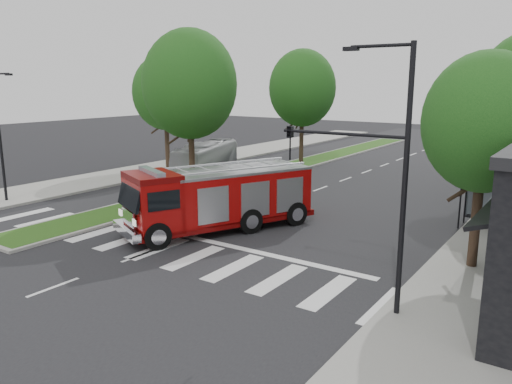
% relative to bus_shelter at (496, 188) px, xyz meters
% --- Properties ---
extents(ground, '(140.00, 140.00, 0.00)m').
position_rel_bus_shelter_xyz_m(ground, '(-11.20, -8.15, -2.04)').
color(ground, black).
rests_on(ground, ground).
extents(sidewalk_left, '(5.00, 80.00, 0.15)m').
position_rel_bus_shelter_xyz_m(sidewalk_left, '(-25.70, 1.85, -1.96)').
color(sidewalk_left, gray).
rests_on(sidewalk_left, ground).
extents(median, '(3.00, 50.00, 0.15)m').
position_rel_bus_shelter_xyz_m(median, '(-17.20, 9.85, -1.96)').
color(median, gray).
rests_on(median, ground).
extents(bus_shelter, '(3.20, 1.60, 2.61)m').
position_rel_bus_shelter_xyz_m(bus_shelter, '(0.00, 0.00, 0.00)').
color(bus_shelter, black).
rests_on(bus_shelter, ground).
extents(tree_right_near, '(4.40, 4.40, 8.05)m').
position_rel_bus_shelter_xyz_m(tree_right_near, '(0.30, -6.15, 3.47)').
color(tree_right_near, black).
rests_on(tree_right_near, ground).
extents(tree_median_near, '(5.80, 5.80, 10.16)m').
position_rel_bus_shelter_xyz_m(tree_median_near, '(-17.20, -2.15, 4.77)').
color(tree_median_near, black).
rests_on(tree_median_near, ground).
extents(tree_median_far, '(5.60, 5.60, 9.72)m').
position_rel_bus_shelter_xyz_m(tree_median_far, '(-17.20, 11.85, 4.45)').
color(tree_median_far, black).
rests_on(tree_median_far, ground).
extents(tree_left_mid, '(5.20, 5.20, 9.16)m').
position_rel_bus_shelter_xyz_m(tree_left_mid, '(-25.20, 3.85, 4.12)').
color(tree_left_mid, black).
rests_on(tree_left_mid, ground).
extents(streetlight_right_near, '(4.08, 0.22, 8.00)m').
position_rel_bus_shelter_xyz_m(streetlight_right_near, '(-1.59, -11.65, 2.63)').
color(streetlight_right_near, black).
rests_on(streetlight_right_near, ground).
extents(streetlight_left_near, '(1.90, 0.20, 7.50)m').
position_rel_bus_shelter_xyz_m(streetlight_left_near, '(-24.56, -10.15, 2.16)').
color(streetlight_left_near, black).
rests_on(streetlight_left_near, ground).
extents(fire_engine, '(6.35, 9.65, 3.24)m').
position_rel_bus_shelter_xyz_m(fire_engine, '(-10.79, -7.44, -0.49)').
color(fire_engine, '#590504').
rests_on(fire_engine, ground).
extents(city_bus, '(4.87, 9.17, 2.50)m').
position_rel_bus_shelter_xyz_m(city_bus, '(-20.88, 3.60, -0.79)').
color(city_bus, '#AFAFB3').
rests_on(city_bus, ground).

